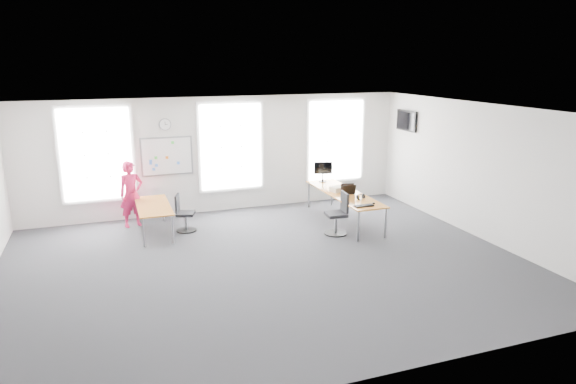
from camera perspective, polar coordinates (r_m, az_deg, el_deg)
name	(u,v)px	position (r m, az deg, el deg)	size (l,w,h in m)	color
floor	(267,264)	(10.19, -2.40, -8.03)	(10.00, 10.00, 0.00)	#28282D
ceiling	(265,111)	(9.46, -2.59, 9.01)	(10.00, 10.00, 0.00)	white
wall_back	(220,155)	(13.50, -7.61, 4.13)	(10.00, 10.00, 0.00)	silver
wall_front	(367,269)	(6.21, 8.80, -8.46)	(10.00, 10.00, 0.00)	silver
wall_right	(481,171)	(12.14, 20.65, 2.15)	(10.00, 10.00, 0.00)	silver
window_left	(97,154)	(13.14, -20.51, 3.94)	(1.60, 0.06, 2.20)	silver
window_mid	(231,147)	(13.50, -6.36, 5.03)	(1.60, 0.06, 2.20)	silver
window_right	(335,141)	(14.49, 5.29, 5.70)	(1.60, 0.06, 2.20)	silver
desk_right	(344,195)	(12.67, 6.24, -0.30)	(0.80, 3.01, 0.73)	#BA8335
desk_left	(153,208)	(12.16, -14.74, -1.68)	(0.73, 1.84, 0.67)	#BA8335
chair_right	(338,216)	(11.81, 5.62, -2.67)	(0.52, 0.52, 0.98)	black
chair_left	(184,215)	(12.22, -11.53, -2.53)	(0.50, 0.50, 0.88)	black
person	(131,194)	(12.77, -17.01, -0.22)	(0.58, 0.38, 1.59)	#C41A4B
whiteboard	(167,156)	(13.25, -13.31, 3.89)	(1.20, 0.03, 0.90)	white
wall_clock	(165,124)	(13.13, -13.51, 7.32)	(0.30, 0.30, 0.04)	gray
tv	(407,121)	(14.37, 13.04, 7.73)	(0.06, 0.90, 0.55)	black
keyboard	(364,206)	(11.55, 8.45, -1.53)	(0.44, 0.16, 0.02)	black
mouse	(374,203)	(11.75, 9.49, -1.25)	(0.06, 0.10, 0.04)	black
lens_cap	(359,200)	(12.08, 7.94, -0.84)	(0.07, 0.07, 0.01)	black
headphones	(360,197)	(12.15, 8.05, -0.51)	(0.19, 0.10, 0.11)	black
laptop_sleeve	(348,189)	(12.46, 6.71, 0.28)	(0.34, 0.24, 0.27)	black
paper_stack	(338,189)	(12.76, 5.56, 0.33)	(0.35, 0.26, 0.12)	beige
monitor	(323,170)	(13.68, 3.93, 2.46)	(0.48, 0.20, 0.54)	black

